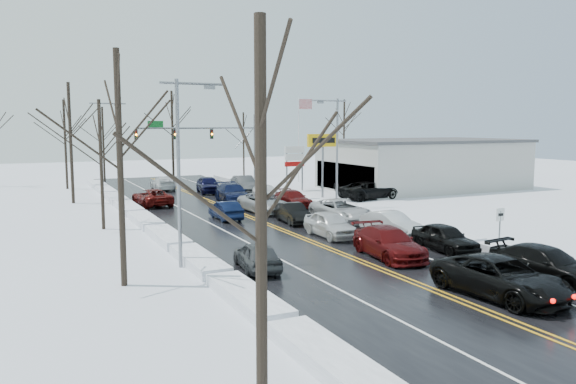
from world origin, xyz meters
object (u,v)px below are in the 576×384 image
flagpole (300,132)px  dealership_building (423,164)px  traffic_signal_mast (211,138)px  oncoming_car_0 (226,219)px  tires_plus_sign (323,145)px

flagpole → dealership_building: size_ratio=0.49×
flagpole → dealership_building: 15.24m
traffic_signal_mast → dealership_building: traffic_signal_mast is taller
dealership_building → oncoming_car_0: size_ratio=5.00×
tires_plus_sign → flagpole: 14.79m
flagpole → dealership_building: bearing=-53.7°
traffic_signal_mast → dealership_building: 23.01m
tires_plus_sign → flagpole: flagpole is taller
tires_plus_sign → oncoming_car_0: tires_plus_sign is taller
flagpole → oncoming_car_0: size_ratio=2.45×
traffic_signal_mast → tires_plus_sign: (7.05, -12.00, -0.49)m
tires_plus_sign → oncoming_car_0: (-12.43, -7.81, -4.99)m
traffic_signal_mast → flagpole: flagpole is taller
flagpole → oncoming_car_0: (-17.10, -21.82, -5.93)m
traffic_signal_mast → oncoming_car_0: bearing=-105.2°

